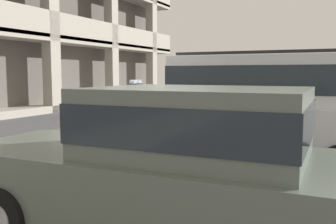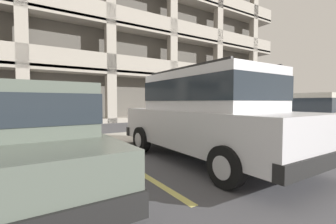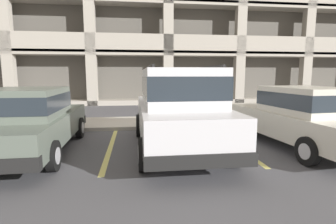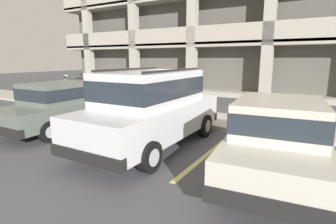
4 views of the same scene
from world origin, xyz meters
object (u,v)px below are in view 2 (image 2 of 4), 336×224
at_px(red_sedan, 25,136).
at_px(silver_suv, 206,112).
at_px(fire_hydrant, 230,122).
at_px(parking_meter_near, 153,106).
at_px(dark_hatchback, 292,119).
at_px(parking_garage, 89,25).

bearing_deg(red_sedan, silver_suv, -1.25).
bearing_deg(silver_suv, red_sedan, 179.42).
bearing_deg(silver_suv, fire_hydrant, 35.43).
relative_size(parking_meter_near, fire_hydrant, 2.03).
bearing_deg(red_sedan, fire_hydrant, 19.76).
distance_m(dark_hatchback, fire_hydrant, 3.14).
distance_m(red_sedan, parking_garage, 17.09).
bearing_deg(red_sedan, parking_meter_near, 34.84).
xyz_separation_m(red_sedan, fire_hydrant, (7.35, 2.78, -0.36)).
relative_size(parking_garage, fire_hydrant, 45.71).
distance_m(silver_suv, parking_meter_near, 2.50).
relative_size(dark_hatchback, parking_meter_near, 3.26).
height_order(silver_suv, parking_meter_near, silver_suv).
distance_m(red_sedan, parking_meter_near, 4.26).
relative_size(red_sedan, fire_hydrant, 6.44).
xyz_separation_m(red_sedan, parking_meter_near, (3.44, 2.48, 0.36)).
bearing_deg(parking_meter_near, dark_hatchback, -40.96).
relative_size(red_sedan, parking_garage, 0.14).
bearing_deg(parking_garage, red_sedan, -106.66).
bearing_deg(dark_hatchback, silver_suv, 170.16).
relative_size(silver_suv, parking_garage, 0.15).
xyz_separation_m(silver_suv, parking_garage, (1.05, 15.08, 6.45)).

